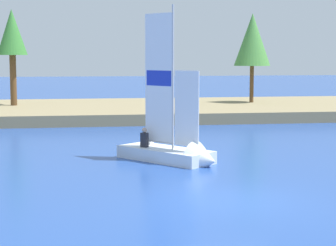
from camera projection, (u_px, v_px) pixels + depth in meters
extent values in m
plane|color=#234793|center=(232.00, 200.00, 17.21)|extent=(200.00, 200.00, 0.00)
cube|color=#897A56|center=(141.00, 110.00, 41.60)|extent=(80.00, 13.26, 0.69)
cylinder|color=brown|center=(13.00, 80.00, 41.09)|extent=(0.44, 0.44, 3.45)
cone|color=#387F33|center=(12.00, 32.00, 40.72)|extent=(2.05, 2.05, 3.10)
cylinder|color=brown|center=(252.00, 84.00, 43.72)|extent=(0.29, 0.29, 2.67)
cone|color=#47893D|center=(252.00, 40.00, 43.36)|extent=(2.63, 2.63, 3.76)
cube|color=silver|center=(165.00, 154.00, 23.64)|extent=(3.69, 4.01, 0.49)
cone|color=silver|center=(205.00, 160.00, 22.34)|extent=(1.68, 1.63, 1.37)
cylinder|color=#B7B7BC|center=(173.00, 78.00, 23.04)|extent=(0.08, 0.08, 5.56)
cube|color=white|center=(159.00, 78.00, 23.53)|extent=(0.95, 1.14, 5.02)
cube|color=#1E33B2|center=(159.00, 78.00, 23.53)|extent=(0.87, 1.03, 0.60)
cube|color=white|center=(187.00, 109.00, 22.71)|extent=(0.78, 0.93, 2.87)
cylinder|color=#B7B7BC|center=(159.00, 142.00, 23.81)|extent=(0.98, 1.16, 0.06)
cube|color=#26262D|center=(144.00, 140.00, 23.88)|extent=(0.33, 0.34, 0.58)
sphere|color=tan|center=(144.00, 130.00, 23.83)|extent=(0.20, 0.20, 0.20)
cube|color=silver|center=(150.00, 139.00, 24.61)|extent=(0.33, 0.34, 0.48)
sphere|color=tan|center=(150.00, 130.00, 24.57)|extent=(0.20, 0.20, 0.20)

